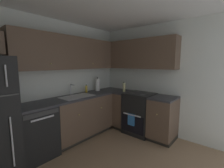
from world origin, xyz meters
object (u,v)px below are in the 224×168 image
dishwasher (35,132)px  soap_bottle (86,89)px  oven_range (140,113)px  oil_bottle (124,87)px  paper_towel_roll (98,85)px

dishwasher → soap_bottle: (1.30, 0.18, 0.56)m
dishwasher → oven_range: size_ratio=0.83×
oven_range → soap_bottle: size_ratio=5.55×
dishwasher → soap_bottle: size_ratio=4.59×
oil_bottle → soap_bottle: bearing=138.3°
paper_towel_roll → oil_bottle: bearing=-60.6°
soap_bottle → oven_range: bearing=-56.4°
oven_range → paper_towel_roll: size_ratio=3.00×
paper_towel_roll → oil_bottle: size_ratio=1.48×
soap_bottle → paper_towel_roll: bearing=-3.2°
oven_range → oil_bottle: size_ratio=4.44×
dishwasher → oil_bottle: size_ratio=3.67×
oven_range → paper_towel_roll: paper_towel_roll is taller
dishwasher → paper_towel_roll: (1.65, 0.16, 0.63)m
paper_towel_roll → oil_bottle: paper_towel_roll is taller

